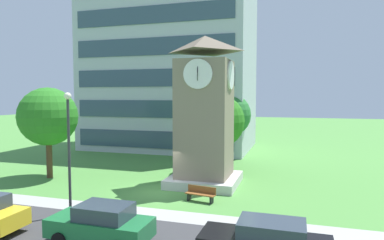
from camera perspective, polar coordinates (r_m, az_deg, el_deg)
name	(u,v)px	position (r m, az deg, el deg)	size (l,w,h in m)	color
ground_plane	(157,192)	(22.47, -5.94, -11.88)	(160.00, 160.00, 0.00)	#4C893D
kerb_strip	(129,211)	(19.20, -10.44, -14.72)	(120.00, 1.60, 0.01)	#9E9E99
office_building	(171,53)	(41.38, -3.48, 11.06)	(18.77, 11.92, 22.40)	#B7BCC6
clock_tower	(205,119)	(23.55, 2.16, 0.17)	(4.68, 4.68, 10.23)	gray
park_bench	(201,194)	(20.37, 1.46, -12.20)	(1.86, 0.78, 0.88)	brown
street_lamp	(69,140)	(18.55, -19.88, -3.23)	(0.36, 0.36, 6.34)	#333338
tree_streetside	(218,121)	(27.44, 4.41, -0.23)	(4.25, 4.25, 6.25)	#513823
tree_near_tower	(48,117)	(27.59, -22.89, 0.50)	(4.33, 4.33, 6.79)	#513823
tree_by_building	(229,115)	(34.22, 6.25, 0.85)	(4.31, 4.31, 6.42)	#513823
parked_car_green	(101,224)	(15.30, -14.93, -16.38)	(4.34, 1.99, 1.69)	#1E6B38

